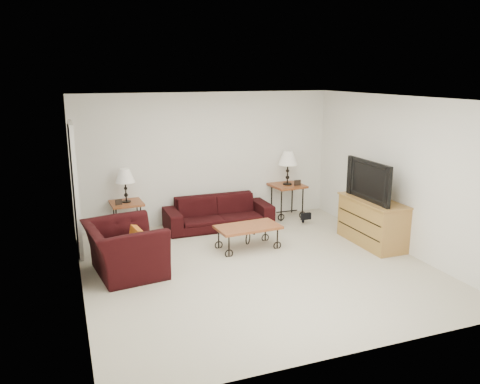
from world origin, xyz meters
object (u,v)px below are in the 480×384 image
object	(u,v)px
armchair	(125,249)
television	(374,180)
lamp_left	(125,186)
backpack	(303,213)
coffee_table	(248,237)
tv_stand	(372,222)
side_table_right	(287,201)
side_table_left	(127,218)
lamp_right	(288,168)
sofa	(219,212)

from	to	relation	value
armchair	television	size ratio (longest dim) A/B	1.00
lamp_left	backpack	world-z (taller)	lamp_left
coffee_table	tv_stand	distance (m)	2.13
lamp_left	tv_stand	xyz separation A→B (m)	(3.83, -1.95, -0.52)
side_table_right	tv_stand	world-z (taller)	tv_stand
side_table_left	tv_stand	distance (m)	4.30
side_table_left	side_table_right	world-z (taller)	side_table_right
lamp_left	tv_stand	world-z (taller)	lamp_left
side_table_right	lamp_left	size ratio (longest dim) A/B	1.11
side_table_left	lamp_right	size ratio (longest dim) A/B	0.90
sofa	backpack	distance (m)	1.66
side_table_left	sofa	bearing A→B (deg)	-6.17
lamp_left	tv_stand	bearing A→B (deg)	-26.91
side_table_left	tv_stand	xyz separation A→B (m)	(3.83, -1.95, 0.09)
tv_stand	side_table_right	bearing A→B (deg)	108.67
tv_stand	television	size ratio (longest dim) A/B	1.12
lamp_left	armchair	distance (m)	1.85
side_table_left	lamp_left	distance (m)	0.61
sofa	coffee_table	world-z (taller)	sofa
coffee_table	television	size ratio (longest dim) A/B	0.90
lamp_right	television	xyz separation A→B (m)	(0.64, -1.95, 0.11)
side_table_right	lamp_left	xyz separation A→B (m)	(-3.18, -0.00, 0.57)
side_table_right	lamp_left	world-z (taller)	lamp_left
armchair	tv_stand	size ratio (longest dim) A/B	0.89
lamp_right	television	distance (m)	2.05
side_table_right	armchair	distance (m)	3.87
side_table_left	backpack	world-z (taller)	side_table_left
sofa	tv_stand	size ratio (longest dim) A/B	1.54
tv_stand	television	xyz separation A→B (m)	(-0.02, 0.00, 0.72)
lamp_right	television	world-z (taller)	television
coffee_table	side_table_right	bearing A→B (deg)	45.44
tv_stand	lamp_left	bearing A→B (deg)	153.09
armchair	lamp_right	bearing A→B (deg)	-70.84
television	backpack	size ratio (longest dim) A/B	2.84
side_table_right	coffee_table	world-z (taller)	side_table_right
coffee_table	armchair	xyz separation A→B (m)	(-2.04, -0.33, 0.18)
side_table_right	armchair	size ratio (longest dim) A/B	0.58
lamp_right	backpack	size ratio (longest dim) A/B	1.64
armchair	backpack	xyz separation A→B (m)	(3.56, 1.26, -0.17)
side_table_right	backpack	distance (m)	0.53
armchair	tv_stand	distance (m)	4.11
sofa	coffee_table	size ratio (longest dim) A/B	1.92
coffee_table	tv_stand	xyz separation A→B (m)	(2.06, -0.52, 0.19)
side_table_right	side_table_left	bearing A→B (deg)	-180.00
sofa	lamp_left	xyz separation A→B (m)	(-1.67, 0.18, 0.62)
side_table_left	coffee_table	xyz separation A→B (m)	(1.77, -1.43, -0.11)
lamp_right	tv_stand	bearing A→B (deg)	-71.33
lamp_right	tv_stand	xyz separation A→B (m)	(0.66, -1.95, -0.62)
television	armchair	bearing A→B (deg)	-92.65
lamp_left	lamp_right	world-z (taller)	lamp_right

